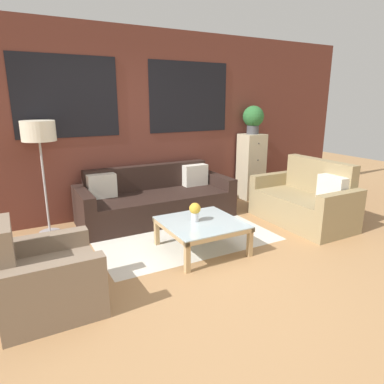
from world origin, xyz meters
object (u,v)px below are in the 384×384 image
at_px(couch_dark, 156,201).
at_px(potted_plant, 253,118).
at_px(coffee_table, 202,226).
at_px(drawer_cabinet, 251,167).
at_px(settee_vintage, 305,202).
at_px(flower_vase, 195,211).
at_px(floor_lamp, 39,136).
at_px(armchair_corner, 46,279).

xyz_separation_m(couch_dark, potted_plant, (1.97, 0.23, 1.18)).
xyz_separation_m(coffee_table, drawer_cabinet, (1.94, 1.56, 0.27)).
bearing_deg(drawer_cabinet, couch_dark, -173.40).
bearing_deg(coffee_table, couch_dark, 91.33).
bearing_deg(settee_vintage, potted_plant, 85.38).
distance_m(couch_dark, potted_plant, 2.31).
bearing_deg(flower_vase, coffee_table, -33.05).
bearing_deg(couch_dark, potted_plant, 6.60).
bearing_deg(coffee_table, flower_vase, 146.95).
relative_size(drawer_cabinet, flower_vase, 5.15).
bearing_deg(floor_lamp, coffee_table, -43.61).
bearing_deg(floor_lamp, settee_vintage, -21.86).
bearing_deg(couch_dark, coffee_table, -88.67).
bearing_deg(floor_lamp, armchair_corner, -96.84).
distance_m(settee_vintage, potted_plant, 1.84).
distance_m(armchair_corner, floor_lamp, 2.15).
bearing_deg(coffee_table, drawer_cabinet, 38.78).
relative_size(settee_vintage, drawer_cabinet, 1.24).
bearing_deg(potted_plant, armchair_corner, -152.23).
bearing_deg(armchair_corner, potted_plant, 27.77).
distance_m(floor_lamp, drawer_cabinet, 3.56).
distance_m(couch_dark, drawer_cabinet, 2.01).
bearing_deg(armchair_corner, drawer_cabinet, 27.77).
height_order(coffee_table, drawer_cabinet, drawer_cabinet).
bearing_deg(flower_vase, drawer_cabinet, 37.05).
relative_size(couch_dark, potted_plant, 4.70).
relative_size(coffee_table, drawer_cabinet, 0.76).
xyz_separation_m(floor_lamp, drawer_cabinet, (3.49, 0.08, -0.74)).
distance_m(settee_vintage, coffee_table, 1.83).
relative_size(settee_vintage, armchair_corner, 1.74).
bearing_deg(flower_vase, armchair_corner, -165.54).
relative_size(couch_dark, settee_vintage, 1.58).
xyz_separation_m(floor_lamp, potted_plant, (3.49, 0.08, 0.13)).
distance_m(floor_lamp, potted_plant, 3.49).
distance_m(floor_lamp, flower_vase, 2.22).
height_order(potted_plant, flower_vase, potted_plant).
distance_m(couch_dark, floor_lamp, 1.85).
relative_size(drawer_cabinet, potted_plant, 2.39).
xyz_separation_m(settee_vintage, armchair_corner, (-3.59, -0.52, -0.03)).
height_order(coffee_table, potted_plant, potted_plant).
bearing_deg(settee_vintage, couch_dark, 146.90).
bearing_deg(armchair_corner, coffee_table, 12.60).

